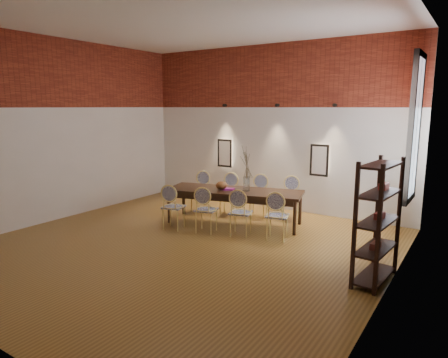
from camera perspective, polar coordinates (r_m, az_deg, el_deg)
The scene contains 30 objects.
floor at distance 7.44m, azimuth -6.00°, elevation -9.62°, with size 7.00×7.00×0.02m, color olive.
ceiling at distance 7.16m, azimuth -6.65°, elevation 22.27°, with size 7.00×7.00×0.02m, color silver.
wall_back at distance 10.01m, azimuth 6.82°, elevation 7.26°, with size 7.00×0.10×4.00m, color silver.
wall_left at distance 9.67m, azimuth -22.89°, elevation 6.43°, with size 0.10×7.00×4.00m, color silver.
wall_right at distance 5.50m, azimuth 23.67°, elevation 4.02°, with size 0.10×7.00×4.00m, color silver.
brick_band_back at distance 9.96m, azimuth 6.79°, elevation 14.45°, with size 7.00×0.02×1.50m, color maroon.
brick_band_left at distance 9.62m, azimuth -23.18°, elevation 13.86°, with size 0.02×7.00×1.50m, color maroon.
brick_band_right at distance 5.53m, azimuth 23.90°, elevation 17.05°, with size 0.02×7.00×1.50m, color maroon.
niche_left at distance 10.63m, azimuth 0.20°, elevation 3.72°, with size 0.36×0.06×0.66m, color #FFEAC6.
niche_right at distance 9.47m, azimuth 13.51°, elevation 2.63°, with size 0.36×0.06×0.66m, color #FFEAC6.
spot_fixture_left at distance 10.53m, azimuth 0.11°, elevation 10.48°, with size 0.08×0.08×0.10m, color black.
spot_fixture_mid at distance 9.79m, azimuth 7.61°, elevation 10.40°, with size 0.08×0.08×0.10m, color black.
spot_fixture_right at distance 9.27m, azimuth 15.55°, elevation 10.13°, with size 0.08×0.08×0.10m, color black.
window_glass at distance 7.47m, azimuth 25.72°, elevation 6.46°, with size 0.02×0.78×2.38m, color silver.
window_frame at distance 7.48m, azimuth 25.57°, elevation 6.48°, with size 0.08×0.90×2.50m, color black.
window_mullion at distance 7.48m, azimuth 25.57°, elevation 6.48°, with size 0.06×0.06×2.40m, color black.
dining_table at distance 8.68m, azimuth 1.45°, elevation -3.99°, with size 2.90×0.93×0.75m, color black.
chair_near_a at distance 8.37m, azimuth -7.22°, elevation -3.94°, with size 0.44×0.44×0.94m, color #E8D176, non-canonical shape.
chair_near_b at distance 8.09m, azimuth -2.57°, elevation -4.37°, with size 0.44×0.44×0.94m, color #E8D176, non-canonical shape.
chair_near_c at distance 7.87m, azimuth 2.39°, elevation -4.80°, with size 0.44×0.44×0.94m, color #E8D176, non-canonical shape.
chair_near_d at distance 7.71m, azimuth 7.60°, elevation -5.20°, with size 0.44×0.44×0.94m, color #E8D176, non-canonical shape.
chair_far_a at distance 9.70m, azimuth -3.41°, elevation -1.90°, with size 0.44×0.44×0.94m, color #E8D176, non-canonical shape.
chair_far_b at distance 9.46m, azimuth 0.67°, elevation -2.20°, with size 0.44×0.44×0.94m, color #E8D176, non-canonical shape.
chair_far_c at distance 9.27m, azimuth 4.95°, elevation -2.50°, with size 0.44×0.44×0.94m, color #E8D176, non-canonical shape.
chair_far_d at distance 9.13m, azimuth 9.39°, elevation -2.80°, with size 0.44×0.44×0.94m, color #E8D176, non-canonical shape.
vase at distance 8.50m, azimuth 3.23°, elevation -0.70°, with size 0.14×0.14×0.30m, color silver.
dried_branches at distance 8.42m, azimuth 3.26°, elevation 2.31°, with size 0.50×0.50×0.70m, color brown, non-canonical shape.
bowl at distance 8.62m, azimuth -0.38°, elevation -0.93°, with size 0.24×0.24×0.18m, color brown.
book at distance 8.62m, azimuth 0.59°, elevation -1.43°, with size 0.26×0.18×0.03m, color #972089.
shelving_rack at distance 6.15m, azimuth 21.11°, elevation -5.68°, with size 0.38×1.00×1.80m, color black, non-canonical shape.
Camera 1 is at (4.45, -5.40, 2.52)m, focal length 32.00 mm.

